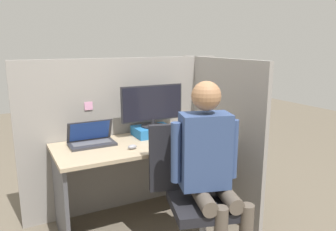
{
  "coord_description": "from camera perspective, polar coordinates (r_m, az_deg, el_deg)",
  "views": [
    {
      "loc": [
        -1.05,
        -2.19,
        1.57
      ],
      "look_at": [
        0.18,
        0.16,
        0.99
      ],
      "focal_mm": 35.0,
      "sensor_mm": 36.0,
      "label": 1
    }
  ],
  "objects": [
    {
      "name": "person",
      "position": [
        2.28,
        7.38,
        -8.1
      ],
      "size": [
        0.46,
        0.47,
        1.33
      ],
      "color": "brown",
      "rests_on": "ground"
    },
    {
      "name": "monitor",
      "position": [
        2.99,
        -2.75,
        1.78
      ],
      "size": [
        0.6,
        0.22,
        0.38
      ],
      "color": "#232328",
      "rests_on": "paper_box"
    },
    {
      "name": "stapler",
      "position": [
        3.07,
        7.09,
        -2.95
      ],
      "size": [
        0.05,
        0.14,
        0.05
      ],
      "color": "black",
      "rests_on": "desk"
    },
    {
      "name": "mouse",
      "position": [
        2.67,
        -6.23,
        -5.46
      ],
      "size": [
        0.07,
        0.05,
        0.04
      ],
      "color": "gray",
      "rests_on": "desk"
    },
    {
      "name": "paper_box",
      "position": [
        3.04,
        -2.68,
        -2.68
      ],
      "size": [
        0.35,
        0.25,
        0.08
      ],
      "color": "#236BAD",
      "rests_on": "desk"
    },
    {
      "name": "cubicle_panel_right",
      "position": [
        3.16,
        8.59,
        -3.28
      ],
      "size": [
        0.04,
        1.28,
        1.44
      ],
      "color": "gray",
      "rests_on": "ground"
    },
    {
      "name": "carrot_toy",
      "position": [
        2.85,
        3.1,
        -4.22
      ],
      "size": [
        0.04,
        0.11,
        0.04
      ],
      "color": "orange",
      "rests_on": "desk"
    },
    {
      "name": "desk",
      "position": [
        2.91,
        -4.63,
        -8.04
      ],
      "size": [
        1.47,
        0.65,
        0.74
      ],
      "color": "tan",
      "rests_on": "ground"
    },
    {
      "name": "cubicle_panel_back",
      "position": [
        3.17,
        -7.17,
        -3.2
      ],
      "size": [
        1.97,
        0.05,
        1.44
      ],
      "color": "gray",
      "rests_on": "ground"
    },
    {
      "name": "office_chair",
      "position": [
        2.47,
        4.41,
        -12.91
      ],
      "size": [
        0.58,
        0.62,
        0.99
      ],
      "color": "black",
      "rests_on": "ground"
    },
    {
      "name": "laptop",
      "position": [
        2.83,
        -13.19,
        -4.17
      ],
      "size": [
        0.38,
        0.21,
        0.21
      ],
      "color": "#2D2D33",
      "rests_on": "desk"
    }
  ]
}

